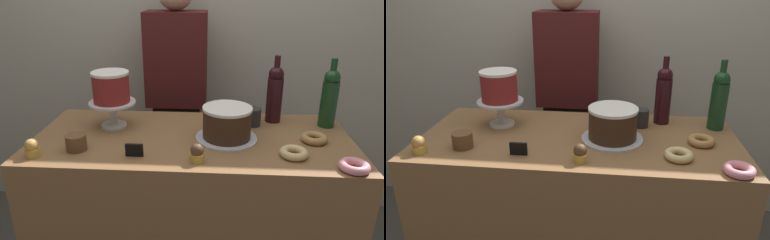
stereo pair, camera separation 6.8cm
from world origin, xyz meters
TOP-DOWN VIEW (x-y plane):
  - back_wall at (0.00, 0.89)m, footprint 6.00×0.05m
  - display_counter at (0.00, 0.00)m, footprint 1.40×0.63m
  - cake_stand_pedestal at (-0.38, 0.10)m, footprint 0.22×0.22m
  - white_layer_cake at (-0.38, 0.10)m, footprint 0.17×0.17m
  - silver_serving_platter at (0.15, -0.01)m, footprint 0.27×0.27m
  - chocolate_round_cake at (0.15, -0.01)m, footprint 0.21×0.21m
  - wine_bottle_green at (0.63, 0.17)m, footprint 0.08×0.08m
  - wine_bottle_dark_red at (0.39, 0.22)m, footprint 0.08×0.08m
  - cupcake_chocolate at (0.03, -0.23)m, footprint 0.06×0.06m
  - cupcake_caramel at (-0.61, -0.23)m, footprint 0.06×0.06m
  - donut_maple at (0.53, -0.02)m, footprint 0.11×0.11m
  - donut_glazed at (0.41, -0.16)m, footprint 0.11×0.11m
  - donut_pink at (0.61, -0.26)m, footprint 0.11×0.11m
  - cookie_stack at (-0.46, -0.16)m, footprint 0.08×0.08m
  - price_sign_chalkboard at (-0.21, -0.20)m, footprint 0.07×0.01m
  - coffee_cup_ceramic at (0.28, 0.16)m, footprint 0.08×0.08m
  - barista_figure at (-0.14, 0.64)m, footprint 0.36×0.22m

SIDE VIEW (x-z plane):
  - display_counter at x=0.00m, z-range 0.00..0.91m
  - barista_figure at x=-0.14m, z-range 0.04..1.64m
  - silver_serving_platter at x=0.15m, z-range 0.91..0.92m
  - donut_maple at x=0.53m, z-range 0.91..0.94m
  - donut_glazed at x=0.41m, z-range 0.91..0.94m
  - donut_pink at x=0.61m, z-range 0.91..0.94m
  - price_sign_chalkboard at x=-0.21m, z-range 0.91..0.96m
  - cookie_stack at x=-0.46m, z-range 0.91..0.98m
  - cupcake_chocolate at x=0.03m, z-range 0.91..0.98m
  - cupcake_caramel at x=-0.61m, z-range 0.91..0.98m
  - coffee_cup_ceramic at x=0.28m, z-range 0.91..1.00m
  - chocolate_round_cake at x=0.15m, z-range 0.92..1.06m
  - cake_stand_pedestal at x=-0.38m, z-range 0.93..1.06m
  - wine_bottle_green at x=0.63m, z-range 0.89..1.22m
  - wine_bottle_dark_red at x=0.39m, z-range 0.89..1.22m
  - white_layer_cake at x=-0.38m, z-range 1.03..1.18m
  - back_wall at x=0.00m, z-range 0.00..2.60m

